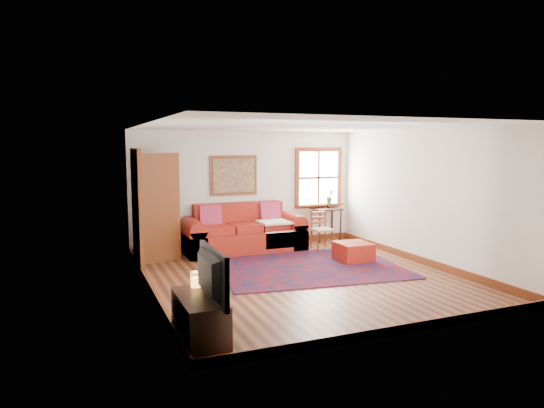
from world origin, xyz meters
name	(u,v)px	position (x,y,z in m)	size (l,w,h in m)	color
ground	(301,276)	(0.00, 0.00, 0.00)	(5.50, 5.50, 0.00)	#3D1C10
room_envelope	(301,178)	(0.00, 0.02, 1.65)	(5.04, 5.54, 2.52)	silver
window	(320,184)	(1.78, 2.70, 1.31)	(1.18, 0.20, 1.38)	white
doorway	(150,207)	(-2.21, 1.78, 1.07)	(0.89, 1.08, 2.14)	black
framed_artwork	(234,175)	(-0.30, 2.71, 1.55)	(1.05, 0.07, 0.85)	brown
persian_rug	(308,267)	(0.38, 0.49, 0.01)	(3.21, 2.57, 0.02)	#570C10
red_leather_sofa	(243,235)	(-0.24, 2.27, 0.32)	(2.50, 1.03, 0.98)	maroon
red_ottoman	(353,252)	(1.40, 0.60, 0.18)	(0.61, 0.61, 0.35)	maroon
side_table	(326,214)	(1.86, 2.53, 0.63)	(0.63, 0.47, 0.76)	black
ladder_back_chair	(321,228)	(1.32, 1.78, 0.45)	(0.40, 0.38, 0.85)	tan
media_cabinet	(200,321)	(-2.26, -2.13, 0.27)	(0.45, 0.99, 0.54)	black
television	(204,275)	(-2.24, -2.29, 0.83)	(0.98, 0.13, 0.57)	black
candle_hurricane	(196,280)	(-2.21, -1.75, 0.63)	(0.12, 0.12, 0.18)	silver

